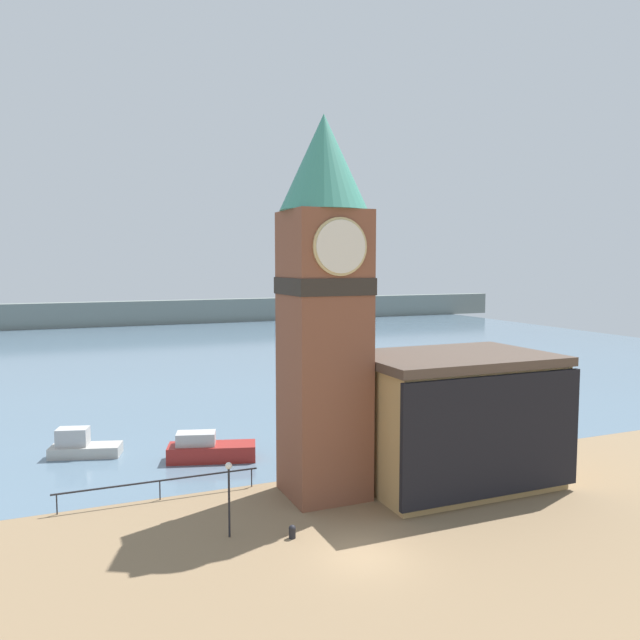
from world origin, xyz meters
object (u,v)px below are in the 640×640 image
pier_building (454,418)px  lamp_post (229,484)px  mooring_bollard_near (292,531)px  boat_far (82,446)px  clock_tower (324,297)px  boat_near (209,449)px

pier_building → lamp_post: bearing=-171.3°
lamp_post → mooring_bollard_near: bearing=-25.4°
boat_far → pier_building: bearing=-18.2°
clock_tower → pier_building: clock_tower is taller
boat_far → lamp_post: 16.93m
clock_tower → mooring_bollard_near: clock_tower is taller
boat_far → clock_tower: bearing=-29.4°
pier_building → boat_near: bearing=142.0°
clock_tower → lamp_post: 10.91m
boat_far → mooring_bollard_near: boat_far is taller
lamp_post → boat_near: bearing=82.0°
clock_tower → boat_far: bearing=134.2°
boat_near → lamp_post: size_ratio=1.66×
clock_tower → boat_far: clock_tower is taller
clock_tower → boat_near: (-4.54, 8.36, -10.18)m
clock_tower → mooring_bollard_near: 12.02m
mooring_bollard_near → clock_tower: bearing=52.2°
pier_building → boat_far: (-19.78, 13.63, -3.10)m
clock_tower → boat_far: size_ratio=4.28×
boat_near → clock_tower: bearing=-45.0°
boat_near → mooring_bollard_near: 12.96m
lamp_post → pier_building: bearing=8.7°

